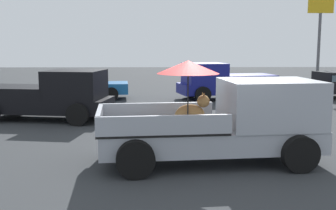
{
  "coord_description": "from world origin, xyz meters",
  "views": [
    {
      "loc": [
        -1.18,
        -9.26,
        2.71
      ],
      "look_at": [
        -0.92,
        1.65,
        1.1
      ],
      "focal_mm": 44.09,
      "sensor_mm": 36.0,
      "label": 1
    }
  ],
  "objects_px": {
    "pickup_truck_main": "(230,120)",
    "motel_sign": "(320,26)",
    "pickup_truck_red": "(49,96)",
    "pickup_truck_far": "(223,82)",
    "parked_sedan_near": "(85,84)"
  },
  "relations": [
    {
      "from": "pickup_truck_far",
      "to": "parked_sedan_near",
      "type": "bearing_deg",
      "value": -14.35
    },
    {
      "from": "pickup_truck_main",
      "to": "parked_sedan_near",
      "type": "distance_m",
      "value": 12.42
    },
    {
      "from": "pickup_truck_main",
      "to": "motel_sign",
      "type": "bearing_deg",
      "value": 56.35
    },
    {
      "from": "pickup_truck_red",
      "to": "parked_sedan_near",
      "type": "bearing_deg",
      "value": 96.28
    },
    {
      "from": "pickup_truck_red",
      "to": "pickup_truck_far",
      "type": "relative_size",
      "value": 0.99
    },
    {
      "from": "pickup_truck_main",
      "to": "pickup_truck_far",
      "type": "distance_m",
      "value": 11.16
    },
    {
      "from": "pickup_truck_main",
      "to": "motel_sign",
      "type": "height_order",
      "value": "motel_sign"
    },
    {
      "from": "pickup_truck_far",
      "to": "parked_sedan_near",
      "type": "relative_size",
      "value": 1.14
    },
    {
      "from": "pickup_truck_red",
      "to": "pickup_truck_main",
      "type": "bearing_deg",
      "value": -35.68
    },
    {
      "from": "pickup_truck_main",
      "to": "parked_sedan_near",
      "type": "xyz_separation_m",
      "value": [
        -5.28,
        11.24,
        -0.24
      ]
    },
    {
      "from": "pickup_truck_main",
      "to": "pickup_truck_red",
      "type": "relative_size",
      "value": 1.04
    },
    {
      "from": "pickup_truck_far",
      "to": "motel_sign",
      "type": "height_order",
      "value": "motel_sign"
    },
    {
      "from": "parked_sedan_near",
      "to": "motel_sign",
      "type": "distance_m",
      "value": 13.13
    },
    {
      "from": "pickup_truck_main",
      "to": "motel_sign",
      "type": "distance_m",
      "value": 15.68
    },
    {
      "from": "parked_sedan_near",
      "to": "pickup_truck_far",
      "type": "bearing_deg",
      "value": 173.19
    }
  ]
}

